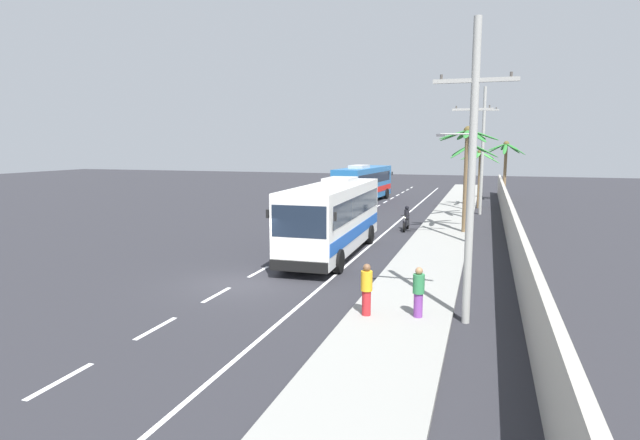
% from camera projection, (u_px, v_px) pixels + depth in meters
% --- Properties ---
extents(ground_plane, '(160.00, 160.00, 0.00)m').
position_uv_depth(ground_plane, '(238.00, 283.00, 20.49)').
color(ground_plane, '#28282D').
extents(sidewalk_kerb, '(3.20, 90.00, 0.14)m').
position_uv_depth(sidewalk_kerb, '(436.00, 246.00, 27.83)').
color(sidewalk_kerb, gray).
rests_on(sidewalk_kerb, ground).
extents(lane_markings, '(3.48, 71.59, 0.01)m').
position_uv_depth(lane_markings, '(369.00, 229.00, 33.93)').
color(lane_markings, white).
rests_on(lane_markings, ground).
extents(boundary_wall, '(0.24, 60.00, 2.14)m').
position_uv_depth(boundary_wall, '(509.00, 220.00, 30.30)').
color(boundary_wall, '#9E998E').
rests_on(boundary_wall, ground).
extents(coach_bus_foreground, '(3.11, 10.93, 3.77)m').
position_uv_depth(coach_bus_foreground, '(334.00, 215.00, 25.77)').
color(coach_bus_foreground, white).
rests_on(coach_bus_foreground, ground).
extents(coach_bus_far_lane, '(3.48, 11.89, 3.62)m').
position_uv_depth(coach_bus_far_lane, '(363.00, 183.00, 49.47)').
color(coach_bus_far_lane, '#2366A8').
rests_on(coach_bus_far_lane, ground).
extents(motorcycle_beside_bus, '(0.56, 1.96, 1.59)m').
position_uv_depth(motorcycle_beside_bus, '(406.00, 220.00, 33.15)').
color(motorcycle_beside_bus, black).
rests_on(motorcycle_beside_bus, ground).
extents(pedestrian_near_kerb, '(0.36, 0.36, 1.65)m').
position_uv_depth(pedestrian_near_kerb, '(367.00, 288.00, 16.10)').
color(pedestrian_near_kerb, red).
rests_on(pedestrian_near_kerb, sidewalk_kerb).
extents(pedestrian_midwalk, '(0.36, 0.36, 1.58)m').
position_uv_depth(pedestrian_midwalk, '(419.00, 291.00, 15.94)').
color(pedestrian_midwalk, '#75388E').
rests_on(pedestrian_midwalk, sidewalk_kerb).
extents(utility_pole_nearest, '(2.42, 0.24, 9.07)m').
position_uv_depth(utility_pole_nearest, '(472.00, 169.00, 15.27)').
color(utility_pole_nearest, '#9E9E99').
rests_on(utility_pole_nearest, ground).
extents(utility_pole_mid, '(2.92, 0.24, 8.43)m').
position_uv_depth(utility_pole_mid, '(469.00, 163.00, 27.96)').
color(utility_pole_mid, '#9E9E99').
rests_on(utility_pole_mid, ground).
extents(utility_pole_far, '(2.16, 0.24, 9.90)m').
position_uv_depth(utility_pole_far, '(483.00, 149.00, 40.20)').
color(utility_pole_far, '#9E9E99').
rests_on(utility_pole_far, ground).
extents(palm_nearest, '(3.57, 3.56, 6.58)m').
position_uv_depth(palm_nearest, '(467.00, 159.00, 31.24)').
color(palm_nearest, brown).
rests_on(palm_nearest, ground).
extents(palm_second, '(3.46, 3.72, 5.76)m').
position_uv_depth(palm_second, '(471.00, 165.00, 37.33)').
color(palm_second, brown).
rests_on(palm_second, ground).
extents(palm_third, '(3.36, 3.44, 5.08)m').
position_uv_depth(palm_third, '(480.00, 163.00, 44.48)').
color(palm_third, brown).
rests_on(palm_third, ground).
extents(palm_fourth, '(3.69, 3.89, 5.85)m').
position_uv_depth(palm_fourth, '(506.00, 157.00, 50.01)').
color(palm_fourth, brown).
rests_on(palm_fourth, ground).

